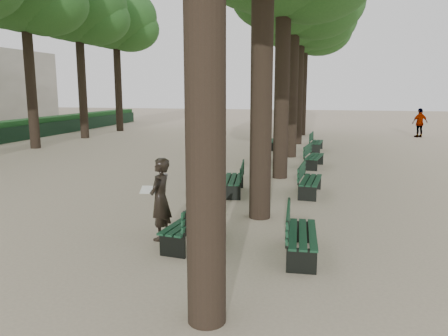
# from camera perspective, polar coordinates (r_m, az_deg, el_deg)

# --- Properties ---
(ground) EXTENTS (120.00, 120.00, 0.00)m
(ground) POSITION_cam_1_polar(r_m,az_deg,el_deg) (8.46, -8.68, -11.45)
(ground) COLOR #B8A68B
(ground) RESTS_ON ground
(tree_central_4) EXTENTS (6.00, 6.00, 9.95)m
(tree_central_4) POSITION_cam_1_polar(r_m,az_deg,el_deg) (25.74, 10.04, 20.30)
(tree_central_4) COLOR #33261C
(tree_central_4) RESTS_ON ground
(tree_central_5) EXTENTS (6.00, 6.00, 9.95)m
(tree_central_5) POSITION_cam_1_polar(r_m,az_deg,el_deg) (30.66, 10.55, 18.64)
(tree_central_5) COLOR #33261C
(tree_central_5) RESTS_ON ground
(tree_far_4) EXTENTS (6.00, 6.00, 10.45)m
(tree_far_4) POSITION_cam_1_polar(r_m,az_deg,el_deg) (29.81, -18.58, 19.50)
(tree_far_4) COLOR #33261C
(tree_far_4) RESTS_ON ground
(tree_far_5) EXTENTS (6.00, 6.00, 10.45)m
(tree_far_5) POSITION_cam_1_polar(r_m,az_deg,el_deg) (34.15, -14.01, 18.47)
(tree_far_5) COLOR #33261C
(tree_far_5) RESTS_ON ground
(bench_left_0) EXTENTS (0.79, 1.86, 0.92)m
(bench_left_0) POSITION_cam_1_polar(r_m,az_deg,el_deg) (9.01, -4.53, -8.16)
(bench_left_0) COLOR black
(bench_left_0) RESTS_ON ground
(bench_left_1) EXTENTS (0.80, 1.86, 0.92)m
(bench_left_1) POSITION_cam_1_polar(r_m,az_deg,el_deg) (13.15, 1.22, -2.21)
(bench_left_1) COLOR black
(bench_left_1) RESTS_ON ground
(bench_left_2) EXTENTS (0.59, 1.81, 0.92)m
(bench_left_2) POSITION_cam_1_polar(r_m,az_deg,el_deg) (18.59, 4.71, 1.46)
(bench_left_2) COLOR black
(bench_left_2) RESTS_ON ground
(bench_left_3) EXTENTS (0.77, 1.85, 0.92)m
(bench_left_3) POSITION_cam_1_polar(r_m,az_deg,el_deg) (23.05, 6.32, 3.14)
(bench_left_3) COLOR black
(bench_left_3) RESTS_ON ground
(bench_right_0) EXTENTS (0.67, 1.83, 0.92)m
(bench_right_0) POSITION_cam_1_polar(r_m,az_deg,el_deg) (8.43, 10.10, -9.59)
(bench_right_0) COLOR black
(bench_right_0) RESTS_ON ground
(bench_right_1) EXTENTS (0.69, 1.84, 0.92)m
(bench_right_1) POSITION_cam_1_polar(r_m,az_deg,el_deg) (13.26, 11.20, -2.29)
(bench_right_1) COLOR black
(bench_right_1) RESTS_ON ground
(bench_right_2) EXTENTS (0.81, 1.86, 0.92)m
(bench_right_2) POSITION_cam_1_polar(r_m,az_deg,el_deg) (17.89, 11.67, 0.93)
(bench_right_2) COLOR black
(bench_right_2) RESTS_ON ground
(bench_right_3) EXTENTS (0.70, 1.84, 0.92)m
(bench_right_3) POSITION_cam_1_polar(r_m,az_deg,el_deg) (22.77, 11.97, 2.90)
(bench_right_3) COLOR black
(bench_right_3) RESTS_ON ground
(man_with_map) EXTENTS (0.64, 0.72, 1.73)m
(man_with_map) POSITION_cam_1_polar(r_m,az_deg,el_deg) (9.17, -8.31, -4.02)
(man_with_map) COLOR black
(man_with_map) RESTS_ON ground
(pedestrian_a) EXTENTS (0.85, 0.38, 1.73)m
(pedestrian_a) POSITION_cam_1_polar(r_m,az_deg,el_deg) (33.18, -1.56, 6.40)
(pedestrian_a) COLOR #262628
(pedestrian_a) RESTS_ON ground
(pedestrian_d) EXTENTS (0.84, 0.94, 1.85)m
(pedestrian_d) POSITION_cam_1_polar(r_m,az_deg,el_deg) (34.33, 5.29, 6.59)
(pedestrian_d) COLOR #262628
(pedestrian_d) RESTS_ON ground
(pedestrian_c) EXTENTS (1.16, 0.83, 1.89)m
(pedestrian_c) POSITION_cam_1_polar(r_m,az_deg,el_deg) (31.17, 24.21, 5.41)
(pedestrian_c) COLOR #262628
(pedestrian_c) RESTS_ON ground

